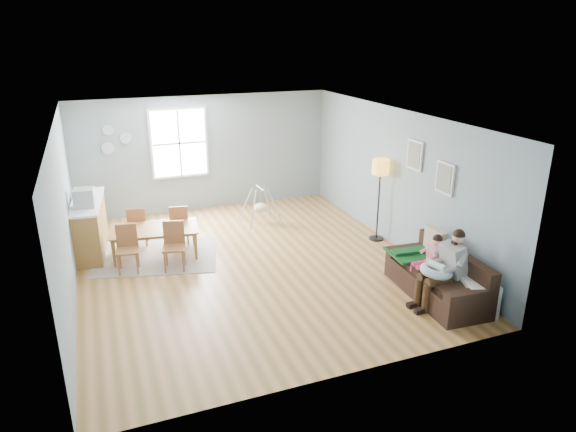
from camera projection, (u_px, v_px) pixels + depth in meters
name	position (u px, v px, depth m)	size (l,w,h in m)	color
room	(247.00, 135.00, 8.64)	(8.40, 9.40, 3.90)	olive
window	(179.00, 143.00, 11.73)	(1.32, 0.08, 1.62)	white
pictures	(429.00, 166.00, 8.91)	(0.05, 1.34, 0.74)	white
wall_plates	(114.00, 140.00, 11.20)	(0.67, 0.02, 0.66)	#9AB1B8
sofa	(439.00, 280.00, 8.28)	(0.95, 1.97, 0.78)	black
green_throw	(416.00, 253.00, 8.76)	(0.88, 0.70, 0.04)	#135324
beige_pillow	(435.00, 242.00, 8.64)	(0.13, 0.47, 0.47)	tan
father	(445.00, 266.00, 7.87)	(0.87, 0.40, 1.24)	gray
nursing_pillow	(436.00, 271.00, 7.85)	(0.50, 0.50, 0.14)	#A4BECD
infant	(435.00, 265.00, 7.85)	(0.20, 0.36, 0.13)	white
toddler	(431.00, 254.00, 8.29)	(0.51, 0.25, 0.80)	silver
floor_lamp	(380.00, 174.00, 10.16)	(0.34, 0.34, 1.69)	black
storage_cube	(478.00, 298.00, 7.73)	(0.59, 0.55, 0.53)	white
rug	(157.00, 256.00, 9.82)	(2.25, 1.71, 0.01)	#A29B94
dining_table	(156.00, 242.00, 9.73)	(1.62, 0.90, 0.57)	brown
chair_sw	(127.00, 246.00, 9.09)	(0.43, 0.43, 0.85)	brown
chair_se	(174.00, 243.00, 9.19)	(0.48, 0.48, 0.87)	brown
chair_nw	(138.00, 225.00, 10.14)	(0.43, 0.43, 0.82)	brown
chair_ne	(179.00, 222.00, 10.23)	(0.43, 0.43, 0.83)	brown
counter	(90.00, 226.00, 9.91)	(0.71, 1.88, 1.03)	brown
monitor	(84.00, 198.00, 9.37)	(0.40, 0.38, 0.34)	#A6A7AB
baby_swing	(260.00, 207.00, 11.44)	(0.83, 0.84, 0.82)	#A6A7AB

